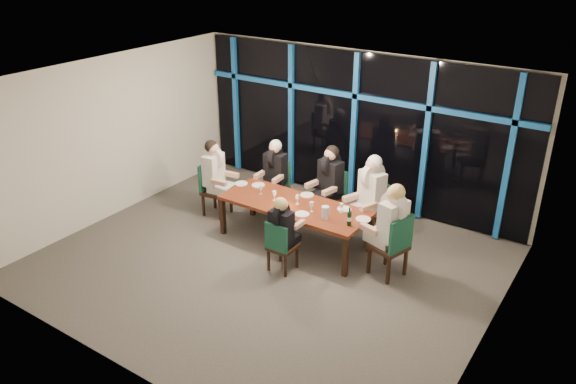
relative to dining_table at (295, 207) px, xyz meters
name	(u,v)px	position (x,y,z in m)	size (l,w,h in m)	color
room	(266,147)	(0.00, -0.80, 1.34)	(7.04, 7.00, 3.02)	#5C5751
window_wall	(356,126)	(0.01, 2.13, 0.87)	(6.86, 0.43, 2.94)	black
dining_table	(295,207)	(0.00, 0.00, 0.00)	(2.60, 1.00, 0.75)	maroon
chair_far_left	(277,183)	(-1.01, 0.92, -0.13)	(0.48, 0.48, 0.98)	black
chair_far_mid	(332,193)	(0.14, 1.05, -0.10)	(0.57, 0.57, 1.04)	black
chair_far_right	(373,207)	(1.04, 0.90, -0.08)	(0.65, 0.65, 1.07)	black
chair_end_left	(212,186)	(-1.92, 0.08, -0.11)	(0.52, 0.52, 1.02)	black
chair_end_right	(394,243)	(1.86, -0.05, -0.08)	(0.62, 0.62, 1.08)	black
chair_near_mid	(280,244)	(0.32, -0.90, -0.19)	(0.41, 0.41, 0.88)	black
diner_far_left	(274,166)	(-1.00, 0.83, 0.26)	(0.50, 0.62, 0.96)	black
diner_far_mid	(329,174)	(0.12, 0.96, 0.31)	(0.58, 0.69, 1.01)	black
diner_far_right	(370,186)	(1.01, 0.81, 0.34)	(0.66, 0.74, 1.05)	silver
diner_end_left	(215,167)	(-1.83, 0.09, 0.29)	(0.66, 0.54, 0.99)	silver
diner_end_right	(391,217)	(1.77, -0.03, 0.35)	(0.73, 0.63, 1.05)	silver
diner_near_mid	(283,223)	(0.32, -0.83, 0.16)	(0.44, 0.55, 0.86)	black
plate_far_left	(258,185)	(-0.97, 0.27, 0.08)	(0.24, 0.24, 0.01)	white
plate_far_mid	(307,195)	(0.00, 0.41, 0.08)	(0.24, 0.24, 0.01)	white
plate_far_right	(344,209)	(0.80, 0.29, 0.08)	(0.24, 0.24, 0.01)	white
plate_end_left	(241,184)	(-1.27, 0.15, 0.08)	(0.24, 0.24, 0.01)	white
plate_end_right	(363,219)	(1.23, 0.13, 0.08)	(0.24, 0.24, 0.01)	white
plate_near_mid	(302,214)	(0.32, -0.26, 0.08)	(0.24, 0.24, 0.01)	white
wine_bottle	(349,218)	(1.13, -0.16, 0.19)	(0.07, 0.07, 0.31)	black
water_pitcher	(325,213)	(0.71, -0.19, 0.18)	(0.14, 0.12, 0.22)	silver
tea_light	(284,206)	(-0.09, -0.17, 0.08)	(0.05, 0.05, 0.03)	#F49549
wine_glass_a	(274,194)	(-0.36, -0.08, 0.20)	(0.07, 0.07, 0.18)	white
wine_glass_b	(297,197)	(0.04, 0.03, 0.19)	(0.06, 0.06, 0.17)	white
wine_glass_c	(312,205)	(0.39, -0.09, 0.20)	(0.07, 0.07, 0.17)	silver
wine_glass_d	(261,188)	(-0.72, 0.01, 0.18)	(0.06, 0.06, 0.16)	white
wine_glass_e	(341,206)	(0.81, 0.16, 0.19)	(0.06, 0.06, 0.16)	white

